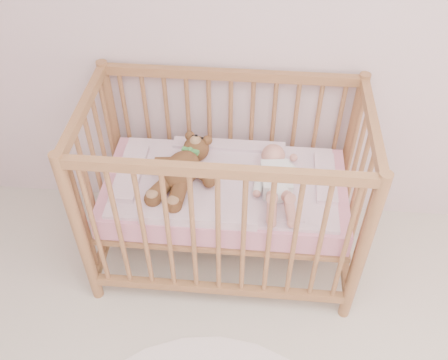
# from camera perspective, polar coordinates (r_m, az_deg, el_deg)

# --- Properties ---
(crib) EXTENTS (1.36, 0.76, 1.00)m
(crib) POSITION_cam_1_polar(r_m,az_deg,el_deg) (2.54, 0.10, -1.16)
(crib) COLOR #A27744
(crib) RESTS_ON floor
(mattress) EXTENTS (1.22, 0.62, 0.13)m
(mattress) POSITION_cam_1_polar(r_m,az_deg,el_deg) (2.55, 0.10, -1.40)
(mattress) COLOR pink
(mattress) RESTS_ON crib
(blanket) EXTENTS (1.10, 0.58, 0.06)m
(blanket) POSITION_cam_1_polar(r_m,az_deg,el_deg) (2.50, 0.10, -0.19)
(blanket) COLOR #E9A0BD
(blanket) RESTS_ON mattress
(baby) EXTENTS (0.32, 0.56, 0.13)m
(baby) POSITION_cam_1_polar(r_m,az_deg,el_deg) (2.43, 6.00, 0.38)
(baby) COLOR white
(baby) RESTS_ON blanket
(teddy_bear) EXTENTS (0.51, 0.61, 0.15)m
(teddy_bear) POSITION_cam_1_polar(r_m,az_deg,el_deg) (2.45, -4.91, 1.21)
(teddy_bear) COLOR brown
(teddy_bear) RESTS_ON blanket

